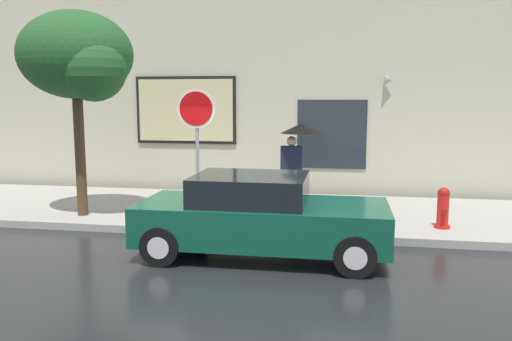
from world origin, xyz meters
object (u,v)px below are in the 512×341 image
Objects in this scene: fire_hydrant at (443,208)px; stop_sign at (197,130)px; parked_car at (260,216)px; pedestrian_with_umbrella at (298,142)px; street_tree at (79,59)px.

stop_sign reaches higher than fire_hydrant.
pedestrian_with_umbrella is (0.33, 3.25, 0.98)m from parked_car.
street_tree reaches higher than parked_car.
street_tree is 1.60× the size of stop_sign.
street_tree is 2.95m from stop_sign.
parked_car is at bearing -95.81° from pedestrian_with_umbrella.
pedestrian_with_umbrella is 4.99m from street_tree.
fire_hydrant is 3.44m from pedestrian_with_umbrella.
pedestrian_with_umbrella is at bearing 20.09° from street_tree.
street_tree reaches higher than pedestrian_with_umbrella.
street_tree is at bearing 157.85° from parked_car.
pedestrian_with_umbrella is (-2.94, 1.38, 1.12)m from fire_hydrant.
street_tree is at bearing 173.12° from stop_sign.
pedestrian_with_umbrella reaches higher than fire_hydrant.
fire_hydrant is at bearing 29.60° from parked_car.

